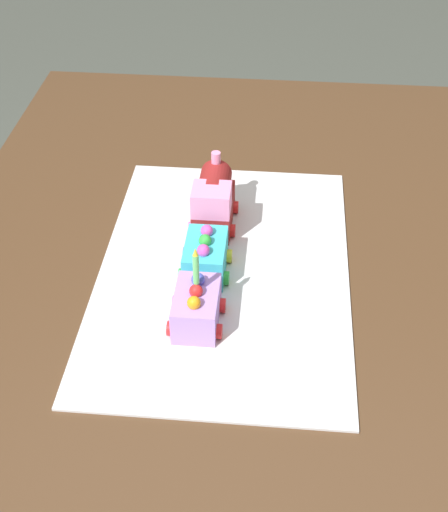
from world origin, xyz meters
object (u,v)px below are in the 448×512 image
Objects in this scene: dining_table at (232,316)px; cake_car_hopper_turquoise at (205,257)px; birthday_candle at (196,267)px; cake_locomotive at (214,201)px; cake_car_tanker_lavender at (197,308)px.

dining_table is 14.00× the size of cake_car_hopper_turquoise.
cake_locomotive is at bearing 180.00° from birthday_candle.
cake_locomotive is 1.40× the size of cake_car_hopper_turquoise.
birthday_candle reaches higher than cake_car_tanker_lavender.
dining_table is 0.20m from cake_locomotive.
cake_locomotive is at bearing -159.96° from dining_table.
cake_car_hopper_turquoise and cake_car_tanker_lavender have the same top height.
cake_car_hopper_turquoise reaches higher than dining_table.
cake_car_tanker_lavender is at bearing -17.48° from dining_table.
birthday_candle is (0.11, 0.00, 0.07)m from cake_car_hopper_turquoise.
cake_car_hopper_turquoise is 0.13m from birthday_candle.
cake_locomotive is 0.13m from cake_car_hopper_turquoise.
cake_car_hopper_turquoise is (0.01, -0.04, 0.14)m from dining_table.
cake_locomotive is at bearing 180.00° from cake_car_hopper_turquoise.
dining_table is at bearing 109.23° from cake_car_hopper_turquoise.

